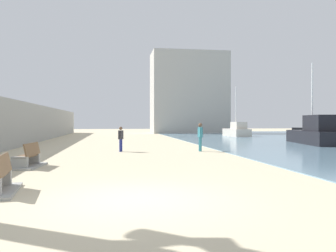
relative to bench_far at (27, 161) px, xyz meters
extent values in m
plane|color=beige|center=(3.92, 11.66, -0.23)|extent=(120.00, 120.00, 0.00)
cube|color=#9E9E99|center=(-3.58, 11.66, 1.43)|extent=(0.80, 64.00, 3.33)
cube|color=brown|center=(0.65, -5.06, 0.50)|extent=(0.35, 1.61, 0.50)
cube|color=#9E9E99|center=(-0.10, -0.69, 0.01)|extent=(0.62, 0.26, 0.50)
cube|color=#9E9E99|center=(0.04, 0.70, 0.01)|extent=(0.62, 0.26, 0.50)
cube|color=brown|center=(-0.03, 0.00, 0.22)|extent=(0.65, 1.64, 0.06)
cube|color=brown|center=(0.20, -0.02, 0.50)|extent=(0.32, 1.61, 0.50)
cube|color=#9E9E99|center=(-0.03, 0.00, -0.19)|extent=(1.30, 2.20, 0.08)
cylinder|color=navy|center=(3.88, 6.64, 0.14)|extent=(0.12, 0.12, 0.76)
cylinder|color=navy|center=(3.80, 6.53, 0.14)|extent=(0.12, 0.12, 0.76)
cube|color=#333338|center=(3.84, 6.59, 0.79)|extent=(0.33, 0.37, 0.54)
sphere|color=brown|center=(3.84, 6.59, 1.19)|extent=(0.21, 0.21, 0.21)
cylinder|color=#333338|center=(3.96, 6.77, 0.82)|extent=(0.09, 0.09, 0.48)
cylinder|color=#333338|center=(3.72, 6.40, 0.82)|extent=(0.09, 0.09, 0.48)
cylinder|color=teal|center=(8.65, 6.14, 0.20)|extent=(0.12, 0.12, 0.87)
cylinder|color=teal|center=(8.69, 6.01, 0.20)|extent=(0.12, 0.12, 0.87)
cube|color=teal|center=(8.67, 6.07, 0.94)|extent=(0.26, 0.36, 0.61)
sphere|color=brown|center=(8.67, 6.07, 1.39)|extent=(0.23, 0.23, 0.23)
cylinder|color=teal|center=(8.61, 6.29, 0.97)|extent=(0.09, 0.09, 0.55)
cylinder|color=teal|center=(8.73, 5.86, 0.97)|extent=(0.09, 0.09, 0.55)
cube|color=beige|center=(18.23, 25.80, 0.26)|extent=(1.98, 4.94, 0.90)
cube|color=beige|center=(18.25, 25.06, 1.13)|extent=(1.37, 2.18, 0.85)
cylinder|color=silver|center=(18.23, 26.04, 3.32)|extent=(0.12, 0.12, 5.23)
cube|color=black|center=(19.37, 11.11, 0.33)|extent=(3.30, 7.44, 1.04)
cube|color=black|center=(19.18, 10.05, 1.48)|extent=(1.98, 3.37, 1.26)
cylinder|color=silver|center=(19.43, 11.46, 3.62)|extent=(0.12, 0.12, 5.54)
cube|color=black|center=(32.44, 32.97, 0.23)|extent=(2.35, 6.63, 0.85)
cube|color=#337060|center=(32.45, 31.98, 1.06)|extent=(1.63, 2.92, 0.81)
cube|color=#ADAAA3|center=(15.31, 39.66, 6.19)|extent=(12.00, 6.00, 12.85)
camera|label=1|loc=(3.48, -14.39, 1.60)|focal=36.65mm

